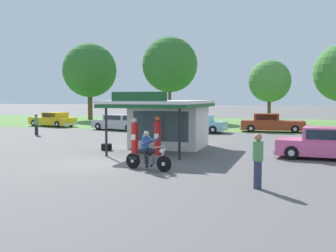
# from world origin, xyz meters

# --- Properties ---
(ground_plane) EXTENTS (300.00, 300.00, 0.00)m
(ground_plane) POSITION_xyz_m (0.00, 0.00, 0.00)
(ground_plane) COLOR #5B5959
(grass_verge_strip) EXTENTS (120.00, 24.00, 0.01)m
(grass_verge_strip) POSITION_xyz_m (0.00, 30.00, 0.00)
(grass_verge_strip) COLOR #56843D
(grass_verge_strip) RESTS_ON ground
(service_station_kiosk) EXTENTS (4.69, 6.92, 3.21)m
(service_station_kiosk) POSITION_xyz_m (1.13, 6.08, 1.61)
(service_station_kiosk) COLOR silver
(service_station_kiosk) RESTS_ON ground
(gas_pump_nearside) EXTENTS (0.44, 0.44, 1.93)m
(gas_pump_nearside) POSITION_xyz_m (0.52, 2.48, 0.88)
(gas_pump_nearside) COLOR slate
(gas_pump_nearside) RESTS_ON ground
(gas_pump_offside) EXTENTS (0.44, 0.44, 2.05)m
(gas_pump_offside) POSITION_xyz_m (1.74, 2.48, 0.94)
(gas_pump_offside) COLOR slate
(gas_pump_offside) RESTS_ON ground
(motorcycle_with_rider) EXTENTS (2.12, 0.83, 1.58)m
(motorcycle_with_rider) POSITION_xyz_m (2.54, -1.18, 0.65)
(motorcycle_with_rider) COLOR black
(motorcycle_with_rider) RESTS_ON ground
(featured_classic_sedan) EXTENTS (5.15, 2.34, 1.52)m
(featured_classic_sedan) POSITION_xyz_m (9.78, 4.16, 0.69)
(featured_classic_sedan) COLOR #E55993
(featured_classic_sedan) RESTS_ON ground
(parked_car_back_row_left) EXTENTS (5.60, 3.10, 1.40)m
(parked_car_back_row_left) POSITION_xyz_m (-7.01, 17.45, 0.65)
(parked_car_back_row_left) COLOR #B7B7BC
(parked_car_back_row_left) RESTS_ON ground
(parked_car_back_row_far_right) EXTENTS (5.58, 2.21, 1.57)m
(parked_car_back_row_far_right) POSITION_xyz_m (6.27, 19.60, 0.71)
(parked_car_back_row_far_right) COLOR #993819
(parked_car_back_row_far_right) RESTS_ON ground
(parked_car_back_row_centre_left) EXTENTS (5.68, 3.26, 1.45)m
(parked_car_back_row_centre_left) POSITION_xyz_m (-15.47, 19.92, 0.67)
(parked_car_back_row_centre_left) COLOR gold
(parked_car_back_row_centre_left) RESTS_ON ground
(parked_car_back_row_far_left) EXTENTS (5.14, 2.27, 1.47)m
(parked_car_back_row_far_left) POSITION_xyz_m (0.30, 17.33, 0.68)
(parked_car_back_row_far_left) COLOR #7AC6D1
(parked_car_back_row_far_left) RESTS_ON ground
(bystander_admiring_sedan) EXTENTS (0.34, 0.34, 1.78)m
(bystander_admiring_sedan) POSITION_xyz_m (7.12, -3.37, 0.95)
(bystander_admiring_sedan) COLOR #2D3351
(bystander_admiring_sedan) RESTS_ON ground
(bystander_leaning_by_kiosk) EXTENTS (0.35, 0.35, 1.62)m
(bystander_leaning_by_kiosk) POSITION_xyz_m (-11.23, 11.05, 0.86)
(bystander_leaning_by_kiosk) COLOR black
(bystander_leaning_by_kiosk) RESTS_ON ground
(tree_oak_far_right) EXTENTS (4.75, 4.75, 7.18)m
(tree_oak_far_right) POSITION_xyz_m (5.35, 31.09, 4.79)
(tree_oak_far_right) COLOR brown
(tree_oak_far_right) RESTS_ON ground
(tree_oak_right) EXTENTS (7.19, 7.19, 10.19)m
(tree_oak_right) POSITION_xyz_m (-18.21, 33.14, 6.57)
(tree_oak_right) COLOR brown
(tree_oak_right) RESTS_ON ground
(tree_oak_distant_spare) EXTENTS (7.02, 7.02, 10.63)m
(tree_oak_distant_spare) POSITION_xyz_m (-7.15, 33.63, 7.11)
(tree_oak_distant_spare) COLOR brown
(tree_oak_distant_spare) RESTS_ON ground
(spare_tire_stack) EXTENTS (0.60, 0.60, 0.36)m
(spare_tire_stack) POSITION_xyz_m (-1.81, 4.07, 0.18)
(spare_tire_stack) COLOR black
(spare_tire_stack) RESTS_ON ground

